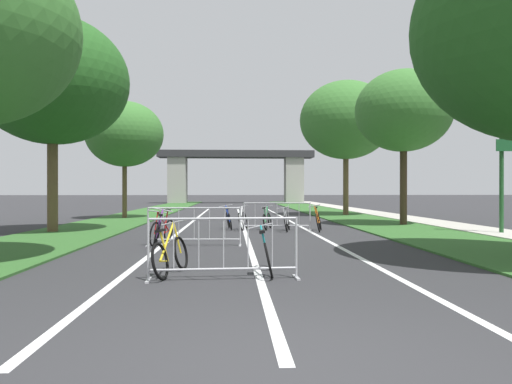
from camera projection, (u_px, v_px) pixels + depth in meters
ground_plane at (287, 368)px, 3.99m from camera, size 300.00×300.00×0.00m
grass_verge_left at (143, 214)px, 29.32m from camera, size 3.42×62.74×0.05m
grass_verge_right at (335, 214)px, 29.93m from camera, size 3.42×62.74×0.05m
sidewalk_path_right at (376, 213)px, 30.07m from camera, size 1.91×62.74×0.08m
lane_stripe_center at (242, 222)px, 22.12m from camera, size 0.14×36.29×0.01m
lane_stripe_right_lane at (292, 222)px, 22.24m from camera, size 0.14×36.29×0.01m
lane_stripe_left_lane at (191, 223)px, 22.00m from camera, size 0.14×36.29×0.01m
overpass_bridge at (236, 169)px, 55.76m from camera, size 18.22×2.96×6.17m
tree_left_pine_near at (52, 81)px, 16.74m from camera, size 5.33×5.33×7.67m
tree_left_cypress_far at (125, 134)px, 25.12m from camera, size 4.10×4.10×6.25m
tree_right_pine_far at (404, 111)px, 20.11m from camera, size 4.10×4.10×6.64m
tree_right_oak_mid at (346, 120)px, 28.29m from camera, size 5.51×5.51×8.07m
lamppost_with_sign at (502, 134)px, 15.98m from camera, size 0.56×0.32×5.78m
crowd_barrier_nearest at (224, 249)px, 7.95m from camera, size 2.57×0.58×1.05m
crowd_barrier_second at (194, 227)px, 12.76m from camera, size 2.56×0.52×1.05m
crowd_barrier_third at (277, 216)px, 17.77m from camera, size 2.56×0.52×1.05m
bicycle_orange_0 at (318, 221)px, 17.37m from camera, size 0.73×1.70×1.01m
bicycle_purple_1 at (157, 234)px, 12.15m from camera, size 0.54×1.78×1.05m
bicycle_silver_2 at (287, 222)px, 17.41m from camera, size 0.65×1.64×0.94m
bicycle_teal_3 at (267, 254)px, 8.54m from camera, size 0.48×1.69×0.89m
bicycle_white_4 at (243, 220)px, 18.09m from camera, size 0.52×1.69×0.93m
bicycle_red_5 at (162, 231)px, 13.19m from camera, size 0.54×1.74×0.98m
bicycle_green_6 at (267, 220)px, 18.26m from camera, size 0.55×1.68×0.91m
bicycle_blue_7 at (229, 220)px, 18.26m from camera, size 0.55×1.61×0.96m
bicycle_yellow_8 at (171, 255)px, 8.39m from camera, size 0.56×1.68×0.96m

